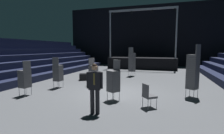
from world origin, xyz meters
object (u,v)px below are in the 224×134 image
chair_stack_front_left (93,72)px  stage_riser (142,62)px  chair_stack_mid_right (25,78)px  loose_chair_near_man (148,94)px  chair_stack_rear_left (193,71)px  chair_stack_mid_left (58,72)px  chair_stack_mid_centre (113,80)px  chair_stack_front_right (132,62)px  man_with_tie (95,86)px  equipment_road_case (86,77)px

chair_stack_front_left → stage_riser: bearing=-156.7°
stage_riser → chair_stack_front_left: 10.33m
chair_stack_mid_right → loose_chair_near_man: size_ratio=1.81×
stage_riser → chair_stack_rear_left: (3.80, -11.19, 0.50)m
chair_stack_mid_left → chair_stack_front_left: bearing=36.1°
chair_stack_mid_centre → chair_stack_front_left: bearing=-17.8°
chair_stack_mid_left → chair_stack_mid_centre: bearing=-17.1°
chair_stack_front_right → chair_stack_mid_right: (-3.83, -7.50, -0.34)m
man_with_tie → chair_stack_mid_centre: size_ratio=0.99×
chair_stack_front_right → chair_stack_mid_right: bearing=-98.5°
chair_stack_front_right → chair_stack_mid_centre: bearing=-67.3°
loose_chair_near_man → chair_stack_mid_centre: bearing=-147.2°
man_with_tie → chair_stack_front_left: man_with_tie is taller
man_with_tie → equipment_road_case: 6.78m
chair_stack_front_right → equipment_road_case: bearing=-117.4°
stage_riser → chair_stack_mid_right: size_ratio=4.43×
loose_chair_near_man → chair_stack_front_right: bearing=157.0°
chair_stack_front_left → chair_stack_front_right: chair_stack_front_right is taller
chair_stack_front_left → man_with_tie: bearing=56.8°
man_with_tie → chair_stack_front_left: 4.70m
chair_stack_mid_left → equipment_road_case: chair_stack_mid_left is taller
chair_stack_mid_centre → equipment_road_case: 5.41m
stage_riser → chair_stack_front_left: size_ratio=4.43×
man_with_tie → loose_chair_near_man: man_with_tie is taller
man_with_tie → chair_stack_front_right: bearing=-101.6°
stage_riser → equipment_road_case: bearing=-109.2°
chair_stack_rear_left → chair_stack_mid_left: bearing=124.1°
chair_stack_front_right → loose_chair_near_man: (2.06, -7.49, -0.66)m
chair_stack_mid_right → equipment_road_case: 4.84m
man_with_tie → chair_stack_rear_left: size_ratio=0.72×
chair_stack_mid_centre → chair_stack_front_right: bearing=-52.8°
chair_stack_mid_right → chair_stack_mid_centre: 4.37m
equipment_road_case → loose_chair_near_man: loose_chair_near_man is taller
chair_stack_front_left → chair_stack_rear_left: chair_stack_rear_left is taller
chair_stack_mid_right → equipment_road_case: size_ratio=1.90×
stage_riser → chair_stack_front_right: bearing=-90.9°
chair_stack_mid_left → loose_chair_near_man: (5.38, -1.94, -0.37)m
chair_stack_front_left → chair_stack_mid_right: 3.82m
man_with_tie → chair_stack_front_right: (-0.36, 8.70, 0.18)m
chair_stack_front_right → chair_stack_mid_right: 8.42m
chair_stack_mid_centre → loose_chair_near_man: bearing=-165.8°
chair_stack_front_right → chair_stack_mid_left: chair_stack_front_right is taller
chair_stack_front_left → chair_stack_mid_centre: bearing=71.7°
chair_stack_front_left → loose_chair_near_man: (3.63, -3.08, -0.33)m
chair_stack_mid_left → stage_riser: bearing=76.4°
man_with_tie → chair_stack_mid_left: chair_stack_mid_left is taller
chair_stack_mid_left → chair_stack_mid_centre: same height
stage_riser → chair_stack_mid_left: (-3.41, -11.32, 0.17)m
stage_riser → chair_stack_front_right: size_ratio=3.17×
stage_riser → chair_stack_front_left: bearing=-99.3°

